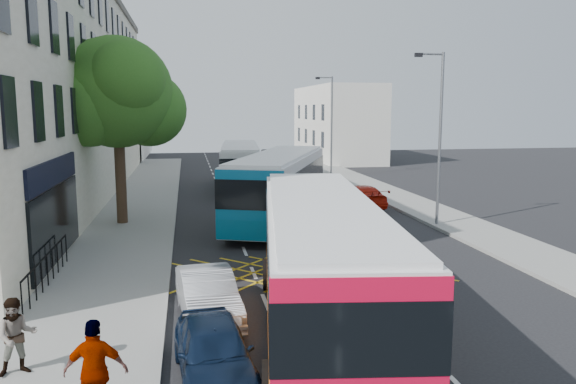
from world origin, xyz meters
name	(u,v)px	position (x,y,z in m)	size (l,w,h in m)	color
ground	(409,335)	(0.00, 0.00, 0.00)	(120.00, 120.00, 0.00)	black
pavement_left	(123,224)	(-8.50, 15.00, 0.07)	(5.00, 70.00, 0.15)	gray
pavement_right	(433,213)	(7.50, 15.00, 0.07)	(3.00, 70.00, 0.15)	gray
terrace_main	(42,89)	(-14.00, 24.49, 6.76)	(8.30, 45.00, 13.50)	beige
terrace_far	(110,114)	(-14.00, 55.00, 5.00)	(8.00, 20.00, 10.00)	silver
building_right	(336,123)	(11.00, 48.00, 4.00)	(6.00, 18.00, 8.00)	silver
street_tree	(117,93)	(-8.51, 14.97, 6.29)	(6.30, 5.70, 8.80)	#382619
lamp_near	(438,130)	(6.20, 12.00, 4.62)	(1.45, 0.15, 8.00)	slate
lamp_far	(330,121)	(6.20, 32.00, 4.62)	(1.45, 0.15, 8.00)	slate
railings	(47,268)	(-9.70, 5.30, 0.72)	(0.08, 5.60, 1.14)	black
bus_near	(321,262)	(-2.07, 0.84, 1.76)	(4.33, 12.12, 3.33)	silver
bus_mid	(280,186)	(-0.86, 14.63, 1.79)	(6.92, 12.28, 3.40)	silver
bus_far	(240,165)	(-1.69, 26.64, 1.64)	(3.54, 11.24, 3.11)	silver
motorbike	(421,363)	(-1.13, -3.27, 0.89)	(0.87, 2.06, 1.90)	black
parked_car_blue	(214,351)	(-4.90, -1.50, 0.64)	(1.52, 3.77, 1.28)	black
parked_car_silver	(208,295)	(-4.90, 2.05, 0.65)	(1.38, 3.96, 1.31)	#9E9FA5
red_hatchback	(360,196)	(4.29, 17.74, 0.65)	(1.81, 4.45, 1.29)	#B71707
distant_car_grey	(244,158)	(0.41, 44.70, 0.58)	(1.93, 4.19, 1.16)	#38393F
distant_car_silver	(286,162)	(3.62, 38.08, 0.72)	(1.71, 4.24, 1.44)	#939599
distant_car_dark	(268,155)	(3.21, 47.15, 0.63)	(1.33, 3.82, 1.26)	black
pedestrian_near	(17,336)	(-8.89, -0.80, 0.97)	(0.79, 0.62, 1.63)	gray
pedestrian_far	(96,371)	(-7.00, -2.97, 1.09)	(1.10, 0.46, 1.87)	gray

